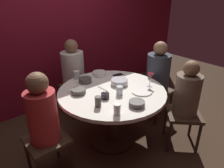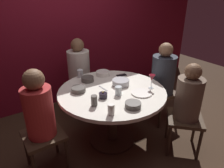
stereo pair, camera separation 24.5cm
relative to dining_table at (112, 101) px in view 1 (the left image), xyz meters
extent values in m
plane|color=#382619|center=(0.00, 0.00, -0.58)|extent=(8.00, 8.00, 0.00)
cube|color=maroon|center=(0.00, 1.43, 0.72)|extent=(6.00, 0.10, 2.60)
cylinder|color=silver|center=(0.00, 0.00, 0.14)|extent=(1.30, 1.30, 0.04)
cylinder|color=#332319|center=(0.00, 0.00, -0.23)|extent=(0.14, 0.14, 0.70)
cylinder|color=#2D2116|center=(0.00, 0.00, -0.57)|extent=(0.60, 0.60, 0.03)
cube|color=#3F2D1E|center=(-0.87, 0.00, -0.13)|extent=(0.40, 0.40, 0.04)
cylinder|color=#B22D2D|center=(-0.87, 0.00, 0.15)|extent=(0.29, 0.29, 0.53)
sphere|color=brown|center=(-0.87, 0.00, 0.51)|extent=(0.20, 0.20, 0.20)
cylinder|color=#332319|center=(-0.70, -0.17, -0.37)|extent=(0.04, 0.04, 0.43)
cylinder|color=#332319|center=(-1.04, 0.17, -0.37)|extent=(0.04, 0.04, 0.43)
cylinder|color=#332319|center=(-0.70, 0.17, -0.37)|extent=(0.04, 0.04, 0.43)
cube|color=#3F2D1E|center=(0.00, 0.92, -0.13)|extent=(0.40, 0.40, 0.04)
cylinder|color=beige|center=(0.00, 0.92, 0.16)|extent=(0.34, 0.34, 0.54)
sphere|color=brown|center=(0.00, 0.92, 0.52)|extent=(0.20, 0.20, 0.20)
cylinder|color=#332319|center=(-0.17, 1.09, -0.37)|extent=(0.04, 0.04, 0.43)
cylinder|color=#332319|center=(-0.17, 0.75, -0.37)|extent=(0.04, 0.04, 0.43)
cylinder|color=#332319|center=(0.17, 1.09, -0.37)|extent=(0.04, 0.04, 0.43)
cylinder|color=#332319|center=(0.17, 0.75, -0.37)|extent=(0.04, 0.04, 0.43)
cube|color=#3F2D1E|center=(0.88, 0.00, -0.13)|extent=(0.40, 0.40, 0.04)
cylinder|color=#2D333D|center=(0.88, 0.00, 0.16)|extent=(0.34, 0.34, 0.54)
sphere|color=#8C6647|center=(0.88, 0.00, 0.52)|extent=(0.19, 0.19, 0.19)
cylinder|color=#332319|center=(1.05, 0.17, -0.37)|extent=(0.04, 0.04, 0.43)
cylinder|color=#332319|center=(0.71, 0.17, -0.37)|extent=(0.04, 0.04, 0.43)
cylinder|color=#332319|center=(1.05, -0.17, -0.37)|extent=(0.04, 0.04, 0.43)
cylinder|color=#332319|center=(0.71, -0.17, -0.37)|extent=(0.04, 0.04, 0.43)
cube|color=#3F2D1E|center=(0.63, -0.63, -0.13)|extent=(0.57, 0.57, 0.04)
cylinder|color=brown|center=(0.63, -0.63, 0.13)|extent=(0.42, 0.42, 0.49)
sphere|color=brown|center=(0.63, -0.63, 0.46)|extent=(0.18, 0.18, 0.18)
cylinder|color=#332319|center=(0.87, -0.63, -0.37)|extent=(0.04, 0.04, 0.43)
cylinder|color=#332319|center=(0.63, -0.39, -0.37)|extent=(0.04, 0.04, 0.43)
cylinder|color=#332319|center=(0.63, -0.87, -0.37)|extent=(0.04, 0.04, 0.43)
cylinder|color=#332319|center=(0.39, -0.63, -0.37)|extent=(0.04, 0.04, 0.43)
cylinder|color=black|center=(-0.19, -0.11, 0.19)|extent=(0.09, 0.09, 0.06)
sphere|color=#F9D159|center=(-0.19, -0.11, 0.23)|extent=(0.02, 0.02, 0.02)
cylinder|color=silver|center=(0.43, -0.22, 0.16)|extent=(0.06, 0.06, 0.01)
cylinder|color=silver|center=(0.43, -0.22, 0.21)|extent=(0.01, 0.01, 0.09)
cone|color=maroon|center=(0.43, -0.22, 0.29)|extent=(0.08, 0.08, 0.08)
cylinder|color=silver|center=(0.23, -0.27, 0.17)|extent=(0.24, 0.24, 0.01)
cube|color=black|center=(0.37, 0.31, 0.16)|extent=(0.15, 0.09, 0.01)
cylinder|color=#B7B7BC|center=(0.17, 0.06, 0.19)|extent=(0.22, 0.22, 0.07)
cylinder|color=#4C4742|center=(-0.35, 0.19, 0.19)|extent=(0.17, 0.17, 0.05)
cylinder|color=#4C4742|center=(-0.04, -0.45, 0.19)|extent=(0.17, 0.17, 0.06)
cylinder|color=silver|center=(0.16, 0.46, 0.19)|extent=(0.19, 0.19, 0.06)
cylinder|color=#4C4742|center=(-0.12, 0.40, 0.19)|extent=(0.17, 0.17, 0.06)
cylinder|color=silver|center=(-0.14, 0.57, 0.21)|extent=(0.08, 0.08, 0.11)
cylinder|color=silver|center=(-0.01, -0.14, 0.21)|extent=(0.08, 0.08, 0.10)
cylinder|color=silver|center=(-0.30, -0.43, 0.21)|extent=(0.07, 0.07, 0.11)
cylinder|color=#4C4742|center=(-0.35, -0.20, 0.22)|extent=(0.07, 0.07, 0.11)
cube|color=#B7B7BC|center=(-0.07, 0.09, 0.16)|extent=(0.02, 0.18, 0.01)
camera|label=1|loc=(-1.43, -1.70, 1.27)|focal=33.06mm
camera|label=2|loc=(-1.24, -1.85, 1.27)|focal=33.06mm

